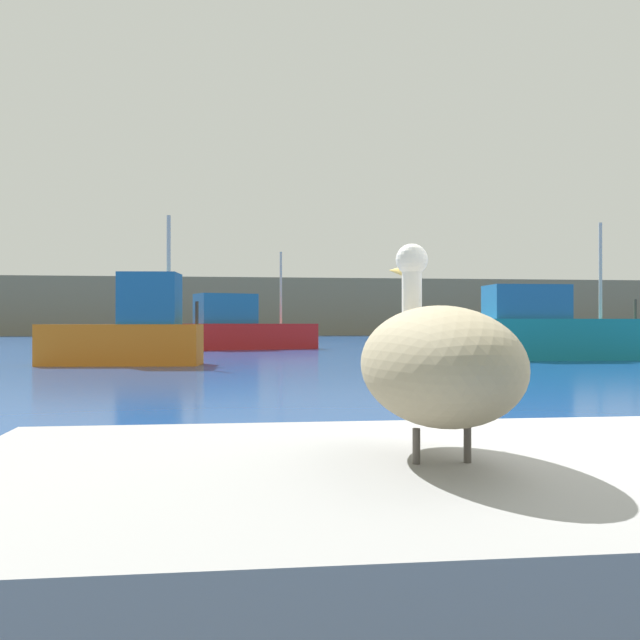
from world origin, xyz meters
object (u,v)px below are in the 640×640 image
fishing_boat_orange (130,331)px  fishing_boat_red (236,330)px  fishing_boat_teal (539,332)px  pelican (437,363)px

fishing_boat_orange → fishing_boat_red: bearing=81.5°
fishing_boat_teal → fishing_boat_red: bearing=133.7°
pelican → fishing_boat_orange: fishing_boat_orange is taller
fishing_boat_red → fishing_boat_orange: 13.61m
pelican → fishing_boat_red: 32.97m
fishing_boat_teal → fishing_boat_orange: bearing=-171.6°
pelican → fishing_boat_teal: fishing_boat_teal is taller
fishing_boat_orange → fishing_boat_teal: bearing=12.7°
pelican → fishing_boat_teal: (10.01, 21.47, -0.14)m
fishing_boat_teal → fishing_boat_orange: fishing_boat_teal is taller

